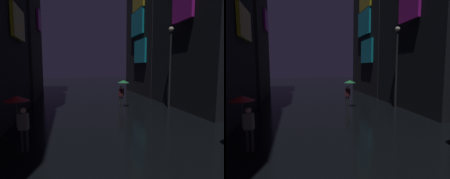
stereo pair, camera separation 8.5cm
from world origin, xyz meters
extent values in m
cube|color=yellow|center=(-5.35, 12.84, 5.72)|extent=(0.20, 2.76, 1.86)
cube|color=#F226D8|center=(-5.35, 22.61, 7.98)|extent=(0.20, 2.37, 2.07)
cube|color=#F226D8|center=(5.35, 12.53, 7.35)|extent=(0.20, 2.47, 2.05)
cube|color=black|center=(7.50, 22.31, 7.64)|extent=(4.00, 8.63, 15.28)
cube|color=#19D8F2|center=(5.35, 20.80, 4.86)|extent=(0.20, 3.29, 2.51)
cube|color=#19D8F2|center=(5.35, 21.84, 8.13)|extent=(0.20, 3.72, 2.78)
cylinder|color=#2D2D38|center=(1.42, 14.51, 0.42)|extent=(0.12, 0.12, 0.85)
cylinder|color=#2D2D38|center=(1.58, 14.43, 0.42)|extent=(0.12, 0.12, 0.85)
cube|color=#4C1E23|center=(1.50, 14.47, 1.15)|extent=(0.40, 0.36, 0.60)
sphere|color=beige|center=(1.50, 14.47, 1.56)|extent=(0.22, 0.22, 0.22)
cylinder|color=#4C1E23|center=(1.68, 14.43, 1.20)|extent=(0.09, 0.09, 0.50)
cylinder|color=slate|center=(1.68, 14.43, 1.53)|extent=(0.02, 0.02, 0.77)
cone|color=green|center=(1.68, 14.43, 2.02)|extent=(0.90, 0.90, 0.20)
cylinder|color=#38332D|center=(-4.04, 7.22, 0.42)|extent=(0.12, 0.12, 0.85)
cylinder|color=#38332D|center=(-4.22, 7.25, 0.42)|extent=(0.12, 0.12, 0.85)
cube|color=gray|center=(-4.13, 7.23, 1.15)|extent=(0.37, 0.27, 0.60)
sphere|color=beige|center=(-4.13, 7.23, 1.56)|extent=(0.22, 0.22, 0.22)
cylinder|color=gray|center=(-4.32, 7.21, 1.20)|extent=(0.09, 0.09, 0.50)
cylinder|color=slate|center=(-4.32, 7.21, 1.53)|extent=(0.02, 0.02, 0.77)
cone|color=red|center=(-4.32, 7.21, 2.02)|extent=(0.90, 0.90, 0.20)
cylinder|color=#2D2D33|center=(5.00, 13.37, 2.86)|extent=(0.14, 0.14, 5.71)
sphere|color=#F9EFCC|center=(5.00, 13.37, 5.89)|extent=(0.36, 0.36, 0.36)
camera|label=1|loc=(-2.50, -0.39, 3.13)|focal=32.00mm
camera|label=2|loc=(-2.42, -0.41, 3.13)|focal=32.00mm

